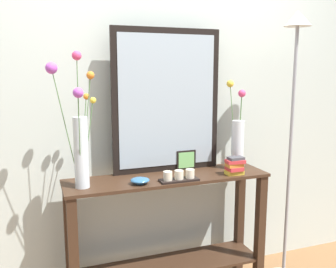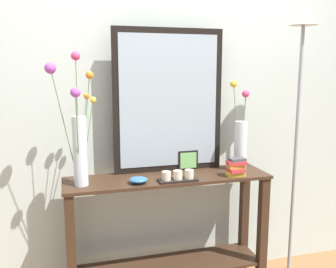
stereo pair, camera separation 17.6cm
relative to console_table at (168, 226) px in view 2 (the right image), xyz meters
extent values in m
cube|color=beige|center=(0.00, 0.29, 0.84)|extent=(6.40, 0.08, 2.70)
cube|color=#382316|center=(0.00, 0.00, 0.33)|extent=(1.32, 0.35, 0.02)
cube|color=#382316|center=(0.00, 0.00, -0.28)|extent=(1.26, 0.31, 0.02)
cube|color=#382316|center=(-0.62, -0.14, -0.10)|extent=(0.06, 0.06, 0.83)
cube|color=#382316|center=(0.62, -0.14, -0.10)|extent=(0.06, 0.06, 0.83)
cube|color=#382316|center=(-0.62, 0.14, -0.10)|extent=(0.06, 0.06, 0.83)
cube|color=#382316|center=(0.62, 0.14, -0.10)|extent=(0.06, 0.06, 0.83)
cube|color=black|center=(0.04, 0.14, 0.81)|extent=(0.74, 0.03, 0.95)
cube|color=#9EADB7|center=(0.04, 0.13, 0.81)|extent=(0.66, 0.00, 0.87)
cylinder|color=silver|center=(-0.55, -0.04, 0.54)|extent=(0.08, 0.08, 0.42)
cylinder|color=#4C753D|center=(-0.51, -0.02, 0.67)|extent=(0.08, 0.03, 0.63)
sphere|color=orange|center=(-0.47, -0.01, 0.98)|extent=(0.05, 0.05, 0.05)
cylinder|color=#4C753D|center=(-0.50, 0.00, 0.60)|extent=(0.10, 0.11, 0.48)
sphere|color=yellow|center=(-0.45, 0.05, 0.84)|extent=(0.04, 0.04, 0.04)
cylinder|color=#4C753D|center=(-0.63, -0.05, 0.69)|extent=(0.13, 0.04, 0.67)
sphere|color=#B24CB7|center=(-0.69, -0.07, 1.02)|extent=(0.06, 0.06, 0.06)
cylinder|color=#4C753D|center=(-0.55, -0.04, 0.72)|extent=(0.01, 0.01, 0.74)
sphere|color=#EA4275|center=(-0.55, -0.04, 1.09)|extent=(0.05, 0.05, 0.05)
cylinder|color=#4C753D|center=(-0.52, 0.02, 0.61)|extent=(0.07, 0.10, 0.50)
sphere|color=orange|center=(-0.49, 0.07, 0.86)|extent=(0.04, 0.04, 0.04)
cylinder|color=#4C753D|center=(-0.56, -0.09, 0.63)|extent=(0.01, 0.10, 0.54)
sphere|color=#B24CB7|center=(-0.56, -0.14, 0.89)|extent=(0.06, 0.06, 0.06)
cylinder|color=silver|center=(0.51, 0.02, 0.51)|extent=(0.08, 0.08, 0.34)
cylinder|color=#4C753D|center=(0.54, 0.04, 0.61)|extent=(0.04, 0.05, 0.50)
sphere|color=#EA4275|center=(0.56, 0.06, 0.86)|extent=(0.05, 0.05, 0.05)
cylinder|color=#4C753D|center=(0.50, 0.05, 0.64)|extent=(0.02, 0.09, 0.57)
sphere|color=yellow|center=(0.49, 0.10, 0.92)|extent=(0.05, 0.05, 0.05)
cylinder|color=#4C753D|center=(0.56, 0.07, 0.60)|extent=(0.07, 0.09, 0.50)
sphere|color=silver|center=(0.59, 0.11, 0.85)|extent=(0.04, 0.04, 0.04)
cube|color=black|center=(0.03, -0.11, 0.34)|extent=(0.24, 0.09, 0.01)
cylinder|color=beige|center=(-0.04, -0.11, 0.38)|extent=(0.06, 0.06, 0.05)
cylinder|color=beige|center=(0.03, -0.11, 0.38)|extent=(0.06, 0.06, 0.05)
cylinder|color=beige|center=(0.11, -0.11, 0.38)|extent=(0.06, 0.06, 0.05)
cube|color=black|center=(0.18, 0.13, 0.40)|extent=(0.14, 0.01, 0.13)
cube|color=#7BC26A|center=(0.18, 0.12, 0.40)|extent=(0.12, 0.00, 0.11)
cylinder|color=#2D5B84|center=(-0.21, -0.09, 0.34)|extent=(0.05, 0.05, 0.01)
ellipsoid|color=#2D5B84|center=(-0.21, -0.09, 0.36)|extent=(0.12, 0.12, 0.03)
cube|color=gold|center=(0.43, -0.10, 0.35)|extent=(0.12, 0.08, 0.03)
cube|color=#C63338|center=(0.43, -0.10, 0.38)|extent=(0.10, 0.09, 0.03)
cube|color=orange|center=(0.43, -0.10, 0.40)|extent=(0.11, 0.07, 0.03)
cube|color=#C63338|center=(0.43, -0.11, 0.43)|extent=(0.13, 0.09, 0.02)
cube|color=#424247|center=(0.43, -0.11, 0.45)|extent=(0.10, 0.07, 0.02)
cylinder|color=#9E9EA3|center=(0.88, -0.09, 0.40)|extent=(0.02, 0.02, 1.79)
cone|color=beige|center=(0.88, -0.09, 1.35)|extent=(0.18, 0.18, 0.10)
camera|label=1|loc=(-0.79, -2.16, 1.01)|focal=39.59mm
camera|label=2|loc=(-0.62, -2.22, 1.01)|focal=39.59mm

